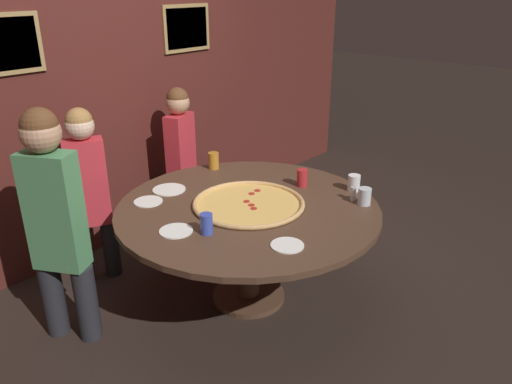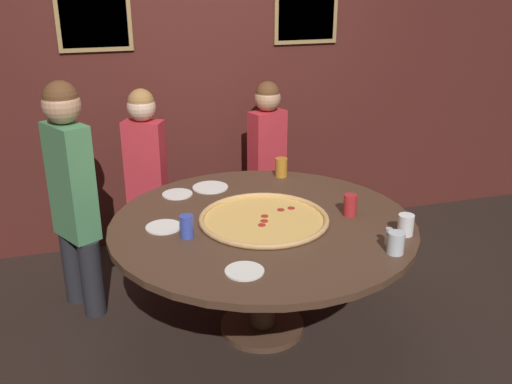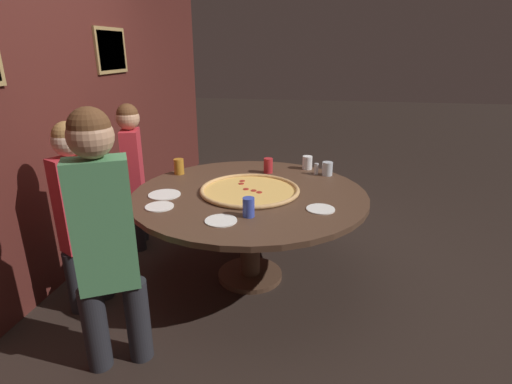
% 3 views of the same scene
% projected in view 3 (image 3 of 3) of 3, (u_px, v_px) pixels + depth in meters
% --- Properties ---
extents(ground_plane, '(24.00, 24.00, 0.00)m').
position_uv_depth(ground_plane, '(250.00, 277.00, 3.28)').
color(ground_plane, black).
extents(back_wall, '(6.40, 0.08, 2.60)m').
position_uv_depth(back_wall, '(60.00, 112.00, 3.08)').
color(back_wall, '#4C1E19').
rests_on(back_wall, ground_plane).
extents(dining_table, '(1.78, 1.78, 0.74)m').
position_uv_depth(dining_table, '(250.00, 206.00, 3.07)').
color(dining_table, '#4C3323').
rests_on(dining_table, ground_plane).
extents(giant_pizza, '(0.76, 0.76, 0.03)m').
position_uv_depth(giant_pizza, '(250.00, 190.00, 3.03)').
color(giant_pizza, '#EAB75B').
rests_on(giant_pizza, dining_table).
extents(drink_cup_near_right, '(0.09, 0.09, 0.12)m').
position_uv_depth(drink_cup_near_right, '(327.00, 169.00, 3.41)').
color(drink_cup_near_right, silver).
rests_on(drink_cup_near_right, dining_table).
extents(drink_cup_far_right, '(0.08, 0.08, 0.13)m').
position_uv_depth(drink_cup_far_right, '(249.00, 207.00, 2.57)').
color(drink_cup_far_right, '#384CB7').
rests_on(drink_cup_far_right, dining_table).
extents(drink_cup_front_edge, '(0.08, 0.08, 0.13)m').
position_uv_depth(drink_cup_front_edge, '(268.00, 166.00, 3.48)').
color(drink_cup_front_edge, '#B22328').
rests_on(drink_cup_front_edge, dining_table).
extents(drink_cup_far_left, '(0.09, 0.09, 0.13)m').
position_uv_depth(drink_cup_far_left, '(179.00, 167.00, 3.44)').
color(drink_cup_far_left, '#BC7A23').
rests_on(drink_cup_far_left, dining_table).
extents(drink_cup_by_shaker, '(0.09, 0.09, 0.12)m').
position_uv_depth(drink_cup_by_shaker, '(307.00, 163.00, 3.59)').
color(drink_cup_by_shaker, white).
rests_on(drink_cup_by_shaker, dining_table).
extents(white_plate_near_front, '(0.24, 0.24, 0.01)m').
position_uv_depth(white_plate_near_front, '(164.00, 195.00, 2.96)').
color(white_plate_near_front, white).
rests_on(white_plate_near_front, dining_table).
extents(white_plate_beside_cup, '(0.19, 0.19, 0.01)m').
position_uv_depth(white_plate_beside_cup, '(321.00, 209.00, 2.70)').
color(white_plate_beside_cup, white).
rests_on(white_plate_beside_cup, dining_table).
extents(white_plate_left_side, '(0.20, 0.20, 0.01)m').
position_uv_depth(white_plate_left_side, '(159.00, 207.00, 2.74)').
color(white_plate_left_side, white).
rests_on(white_plate_left_side, dining_table).
extents(white_plate_far_back, '(0.20, 0.20, 0.01)m').
position_uv_depth(white_plate_far_back, '(221.00, 221.00, 2.52)').
color(white_plate_far_back, white).
rests_on(white_plate_far_back, dining_table).
extents(condiment_shaker, '(0.04, 0.04, 0.10)m').
position_uv_depth(condiment_shaker, '(316.00, 169.00, 3.44)').
color(condiment_shaker, silver).
rests_on(condiment_shaker, dining_table).
extents(diner_side_right, '(0.35, 0.23, 1.33)m').
position_uv_depth(diner_side_right, '(133.00, 169.00, 3.57)').
color(diner_side_right, '#232328').
rests_on(diner_side_right, ground_plane).
extents(diner_far_right, '(0.35, 0.26, 1.34)m').
position_uv_depth(diner_far_right, '(79.00, 207.00, 2.69)').
color(diner_far_right, '#232328').
rests_on(diner_far_right, ground_plane).
extents(diner_side_left, '(0.30, 0.39, 1.51)m').
position_uv_depth(diner_side_left, '(104.00, 231.00, 2.11)').
color(diner_side_left, '#232328').
rests_on(diner_side_left, ground_plane).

